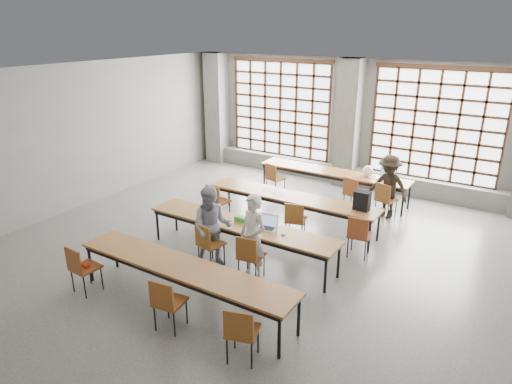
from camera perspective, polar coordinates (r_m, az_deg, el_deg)
floor at (r=9.11m, az=-1.44°, el=-8.12°), size 11.00×11.00×0.00m
ceiling at (r=8.06m, az=-1.66°, el=14.34°), size 11.00×11.00×0.00m
wall_back at (r=13.21m, az=11.89°, el=8.57°), size 10.00×0.00×10.00m
wall_left at (r=11.85m, az=-22.27°, el=6.17°), size 0.00×11.00×11.00m
column_left at (r=15.10m, az=-4.91°, el=10.35°), size 0.60×0.55×3.50m
column_mid at (r=12.96m, az=11.44°, el=8.37°), size 0.60×0.55×3.50m
window_left at (r=14.04m, az=3.08°, el=10.26°), size 3.32×0.12×3.00m
window_right at (r=12.53m, az=21.53°, el=7.67°), size 3.32×0.12×3.00m
sill_ledge at (r=13.41m, az=11.13°, el=2.15°), size 9.80×0.35×0.50m
desk_row_a at (r=12.06m, az=9.60°, el=2.27°), size 4.00×0.70×0.73m
desk_row_b at (r=10.22m, az=4.44°, el=-0.83°), size 4.00×0.70×0.73m
desk_row_c at (r=8.81m, az=-1.95°, el=-4.34°), size 4.00×0.70×0.73m
desk_row_d at (r=7.44m, az=-9.09°, el=-9.55°), size 4.00×0.70×0.73m
chair_back_left at (r=12.15m, az=2.23°, el=2.05°), size 0.51×0.52×0.88m
chair_back_mid at (r=11.28m, az=11.98°, el=0.15°), size 0.49×0.49×0.88m
chair_back_right at (r=11.06m, az=15.82°, el=-0.60°), size 0.52×0.52×0.88m
chair_mid_left at (r=10.57m, az=-4.92°, el=-0.86°), size 0.47×0.47×0.88m
chair_mid_centre at (r=9.57m, az=4.91°, el=-3.18°), size 0.52×0.52×0.88m
chair_mid_right at (r=9.08m, az=12.71°, el=-4.96°), size 0.47×0.47×0.88m
chair_front_left at (r=8.58m, az=-6.05°, el=-6.11°), size 0.49×0.50×0.88m
chair_front_right at (r=8.10m, az=-0.84°, el=-7.69°), size 0.46×0.46×0.88m
chair_near_left at (r=8.27m, az=-21.05°, el=-8.52°), size 0.45×0.45×0.88m
chair_near_mid at (r=6.99m, az=-11.12°, el=-13.04°), size 0.48×0.48×0.88m
chair_near_right at (r=6.30m, az=-1.89°, el=-16.76°), size 0.53×0.53×0.88m
student_male at (r=8.08m, az=-0.40°, el=-5.70°), size 0.66×0.51×1.59m
student_female at (r=8.56m, az=-5.51°, el=-4.33°), size 0.95×0.89×1.57m
student_back at (r=11.10m, az=16.22°, el=0.66°), size 1.07×0.75×1.52m
laptop_front at (r=8.58m, az=1.46°, el=-4.11°), size 0.40×0.35×0.26m
laptop_back at (r=11.71m, az=15.94°, el=1.86°), size 0.37×0.32×0.26m
mouse at (r=8.31m, az=3.43°, el=-5.30°), size 0.11×0.09×0.04m
green_box at (r=8.85m, az=-1.94°, el=-3.43°), size 0.25×0.10×0.09m
phone at (r=8.61m, az=-1.33°, el=-4.40°), size 0.14×0.09×0.01m
paper_sheet_a at (r=10.50m, az=1.69°, el=0.21°), size 0.33×0.26×0.00m
paper_sheet_b at (r=10.28m, az=2.85°, el=-0.26°), size 0.36×0.34×0.00m
backpack at (r=9.59m, az=13.11°, el=-1.07°), size 0.33×0.21×0.40m
plastic_bag at (r=11.75m, az=13.79°, el=2.55°), size 0.27×0.22×0.29m
red_pouch at (r=8.33m, az=-20.57°, el=-8.55°), size 0.21×0.12×0.06m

